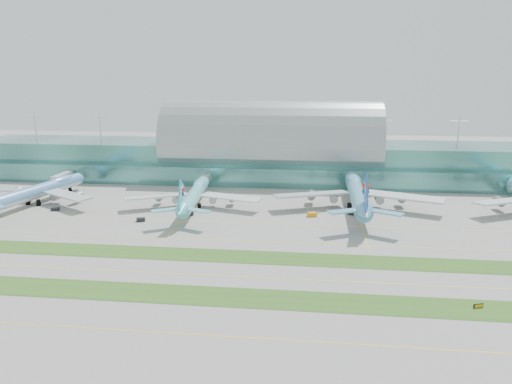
# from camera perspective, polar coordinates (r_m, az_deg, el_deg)

# --- Properties ---
(ground) EXTENTS (700.00, 700.00, 0.00)m
(ground) POSITION_cam_1_polar(r_m,az_deg,el_deg) (159.57, -2.36, -7.63)
(ground) COLOR gray
(ground) RESTS_ON ground
(terminal) EXTENTS (340.00, 69.10, 36.00)m
(terminal) POSITION_cam_1_polar(r_m,az_deg,el_deg) (280.30, 1.79, 4.45)
(terminal) COLOR #3D7A75
(terminal) RESTS_ON ground
(grass_strip_near) EXTENTS (420.00, 12.00, 0.08)m
(grass_strip_near) POSITION_cam_1_polar(r_m,az_deg,el_deg) (134.14, -4.29, -11.81)
(grass_strip_near) COLOR #2D591E
(grass_strip_near) RESTS_ON ground
(grass_strip_far) EXTENTS (420.00, 12.00, 0.08)m
(grass_strip_far) POSITION_cam_1_polar(r_m,az_deg,el_deg) (161.40, -2.25, -7.37)
(grass_strip_far) COLOR #2D591E
(grass_strip_far) RESTS_ON ground
(taxiline_a) EXTENTS (420.00, 0.35, 0.01)m
(taxiline_a) POSITION_cam_1_polar(r_m,az_deg,el_deg) (116.74, -6.23, -15.92)
(taxiline_a) COLOR yellow
(taxiline_a) RESTS_ON ground
(taxiline_b) EXTENTS (420.00, 0.35, 0.01)m
(taxiline_b) POSITION_cam_1_polar(r_m,az_deg,el_deg) (146.74, -3.23, -9.55)
(taxiline_b) COLOR yellow
(taxiline_b) RESTS_ON ground
(taxiline_c) EXTENTS (420.00, 0.35, 0.01)m
(taxiline_c) POSITION_cam_1_polar(r_m,az_deg,el_deg) (176.31, -1.43, -5.57)
(taxiline_c) COLOR yellow
(taxiline_c) RESTS_ON ground
(taxiline_d) EXTENTS (420.00, 0.35, 0.01)m
(taxiline_d) POSITION_cam_1_polar(r_m,az_deg,el_deg) (197.08, -0.52, -3.53)
(taxiline_d) COLOR yellow
(taxiline_d) RESTS_ON ground
(airliner_a) EXTENTS (61.95, 71.08, 19.64)m
(airliner_a) POSITION_cam_1_polar(r_m,az_deg,el_deg) (246.56, -23.60, 0.21)
(airliner_a) COLOR #5E93CE
(airliner_a) RESTS_ON ground
(airliner_b) EXTENTS (60.43, 68.82, 18.93)m
(airliner_b) POSITION_cam_1_polar(r_m,az_deg,el_deg) (220.53, -7.07, -0.26)
(airliner_b) COLOR #62CAD8
(airliner_b) RESTS_ON ground
(airliner_c) EXTENTS (73.06, 82.76, 22.82)m
(airliner_c) POSITION_cam_1_polar(r_m,az_deg,el_deg) (221.58, 11.46, -0.04)
(airliner_c) COLOR #5BA2C9
(airliner_c) RESTS_ON ground
(gse_b) EXTENTS (3.61, 2.17, 1.42)m
(gse_b) POSITION_cam_1_polar(r_m,az_deg,el_deg) (231.21, -21.95, -1.81)
(gse_b) COLOR black
(gse_b) RESTS_ON ground
(gse_c) EXTENTS (3.77, 2.75, 1.51)m
(gse_c) POSITION_cam_1_polar(r_m,az_deg,el_deg) (203.98, -13.04, -3.08)
(gse_c) COLOR black
(gse_c) RESTS_ON ground
(gse_d) EXTENTS (3.00, 1.67, 1.41)m
(gse_d) POSITION_cam_1_polar(r_m,az_deg,el_deg) (208.82, -7.58, -2.49)
(gse_d) COLOR black
(gse_d) RESTS_ON ground
(gse_e) EXTENTS (4.21, 3.12, 1.73)m
(gse_e) POSITION_cam_1_polar(r_m,az_deg,el_deg) (206.89, 6.42, -2.56)
(gse_e) COLOR orange
(gse_e) RESTS_ON ground
(gse_f) EXTENTS (3.84, 2.51, 1.48)m
(gse_f) POSITION_cam_1_polar(r_m,az_deg,el_deg) (211.78, 10.95, -2.39)
(gse_f) COLOR black
(gse_f) RESTS_ON ground
(taxiway_sign_east) EXTENTS (2.59, 1.12, 1.12)m
(taxiway_sign_east) POSITION_cam_1_polar(r_m,az_deg,el_deg) (139.24, 24.06, -11.79)
(taxiway_sign_east) COLOR black
(taxiway_sign_east) RESTS_ON ground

